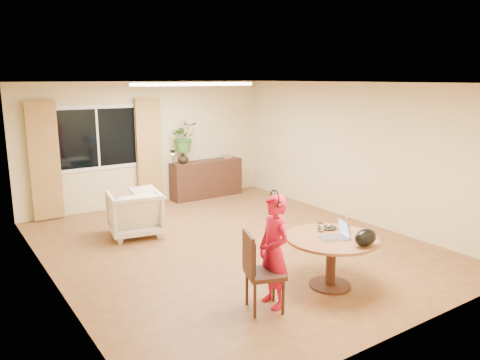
# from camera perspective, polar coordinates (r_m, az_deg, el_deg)

# --- Properties ---
(floor) EXTENTS (6.50, 6.50, 0.00)m
(floor) POSITION_cam_1_polar(r_m,az_deg,el_deg) (7.70, -0.91, -7.96)
(floor) COLOR brown
(floor) RESTS_ON ground
(ceiling) EXTENTS (6.50, 6.50, 0.00)m
(ceiling) POSITION_cam_1_polar(r_m,az_deg,el_deg) (7.22, -0.98, 11.77)
(ceiling) COLOR white
(ceiling) RESTS_ON wall_back
(wall_back) EXTENTS (5.50, 0.00, 5.50)m
(wall_back) POSITION_cam_1_polar(r_m,az_deg,el_deg) (10.19, -11.00, 4.39)
(wall_back) COLOR #D2BB88
(wall_back) RESTS_ON floor
(wall_left) EXTENTS (0.00, 6.50, 6.50)m
(wall_left) POSITION_cam_1_polar(r_m,az_deg,el_deg) (6.32, -22.34, -1.15)
(wall_left) COLOR #D2BB88
(wall_left) RESTS_ON floor
(wall_right) EXTENTS (0.00, 6.50, 6.50)m
(wall_right) POSITION_cam_1_polar(r_m,az_deg,el_deg) (9.12, 13.71, 3.35)
(wall_right) COLOR #D2BB88
(wall_right) RESTS_ON floor
(window) EXTENTS (1.70, 0.03, 1.30)m
(window) POSITION_cam_1_polar(r_m,az_deg,el_deg) (9.78, -16.96, 4.93)
(window) COLOR white
(window) RESTS_ON wall_back
(curtain_left) EXTENTS (0.55, 0.08, 2.25)m
(curtain_left) POSITION_cam_1_polar(r_m,az_deg,el_deg) (9.50, -22.73, 2.14)
(curtain_left) COLOR olive
(curtain_left) RESTS_ON wall_back
(curtain_right) EXTENTS (0.55, 0.08, 2.25)m
(curtain_right) POSITION_cam_1_polar(r_m,az_deg,el_deg) (10.11, -11.01, 3.44)
(curtain_right) COLOR olive
(curtain_right) RESTS_ON wall_back
(ceiling_panel) EXTENTS (2.20, 0.35, 0.05)m
(ceiling_panel) POSITION_cam_1_polar(r_m,az_deg,el_deg) (8.25, -5.63, 11.55)
(ceiling_panel) COLOR white
(ceiling_panel) RESTS_ON ceiling
(dining_table) EXTENTS (1.19, 1.19, 0.68)m
(dining_table) POSITION_cam_1_polar(r_m,az_deg,el_deg) (6.20, 11.09, -8.10)
(dining_table) COLOR brown
(dining_table) RESTS_ON floor
(dining_chair) EXTENTS (0.57, 0.55, 0.96)m
(dining_chair) POSITION_cam_1_polar(r_m,az_deg,el_deg) (5.53, 3.05, -11.06)
(dining_chair) COLOR #321A10
(dining_chair) RESTS_ON floor
(child) EXTENTS (0.52, 0.36, 1.36)m
(child) POSITION_cam_1_polar(r_m,az_deg,el_deg) (5.57, 4.15, -8.66)
(child) COLOR red
(child) RESTS_ON floor
(laptop) EXTENTS (0.42, 0.34, 0.25)m
(laptop) POSITION_cam_1_polar(r_m,az_deg,el_deg) (6.06, 11.24, -5.93)
(laptop) COLOR #B7B7BC
(laptop) RESTS_ON dining_table
(tumbler) EXTENTS (0.09, 0.09, 0.12)m
(tumbler) POSITION_cam_1_polar(r_m,az_deg,el_deg) (6.31, 9.81, -5.72)
(tumbler) COLOR white
(tumbler) RESTS_ON dining_table
(wine_glass) EXTENTS (0.09, 0.09, 0.21)m
(wine_glass) POSITION_cam_1_polar(r_m,az_deg,el_deg) (6.55, 12.83, -4.78)
(wine_glass) COLOR white
(wine_glass) RESTS_ON dining_table
(pot_lid) EXTENTS (0.28, 0.28, 0.04)m
(pot_lid) POSITION_cam_1_polar(r_m,az_deg,el_deg) (6.47, 10.73, -5.69)
(pot_lid) COLOR white
(pot_lid) RESTS_ON dining_table
(handbag) EXTENTS (0.35, 0.24, 0.22)m
(handbag) POSITION_cam_1_polar(r_m,az_deg,el_deg) (5.90, 15.06, -6.78)
(handbag) COLOR black
(handbag) RESTS_ON dining_table
(armchair) EXTENTS (0.98, 1.00, 0.79)m
(armchair) POSITION_cam_1_polar(r_m,az_deg,el_deg) (8.27, -12.73, -3.96)
(armchair) COLOR beige
(armchair) RESTS_ON floor
(throw) EXTENTS (0.49, 0.59, 0.03)m
(throw) POSITION_cam_1_polar(r_m,az_deg,el_deg) (8.18, -11.27, -1.09)
(throw) COLOR beige
(throw) RESTS_ON armchair
(sideboard) EXTENTS (1.68, 0.41, 0.84)m
(sideboard) POSITION_cam_1_polar(r_m,az_deg,el_deg) (10.68, -4.12, 0.15)
(sideboard) COLOR #321A10
(sideboard) RESTS_ON floor
(vase) EXTENTS (0.25, 0.25, 0.25)m
(vase) POSITION_cam_1_polar(r_m,az_deg,el_deg) (10.31, -6.96, 2.72)
(vase) COLOR black
(vase) RESTS_ON sideboard
(bouquet) EXTENTS (0.71, 0.65, 0.66)m
(bouquet) POSITION_cam_1_polar(r_m,az_deg,el_deg) (10.26, -6.85, 5.24)
(bouquet) COLOR #346C28
(bouquet) RESTS_ON vase
(book_stack) EXTENTS (0.19, 0.15, 0.08)m
(book_stack) POSITION_cam_1_polar(r_m,az_deg,el_deg) (10.89, -1.52, 2.86)
(book_stack) COLOR #866144
(book_stack) RESTS_ON sideboard
(desk_lamp) EXTENTS (0.16, 0.16, 0.34)m
(desk_lamp) POSITION_cam_1_polar(r_m,az_deg,el_deg) (10.14, -8.19, 2.78)
(desk_lamp) COLOR black
(desk_lamp) RESTS_ON sideboard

